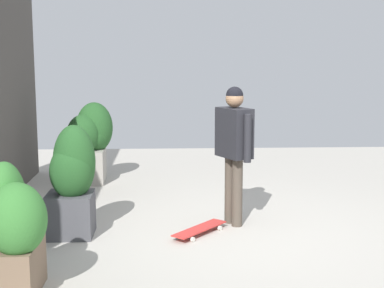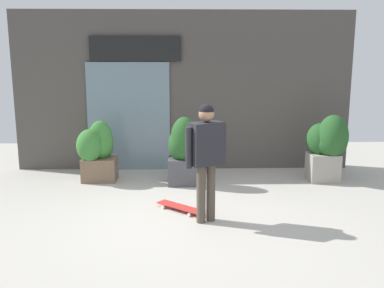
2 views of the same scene
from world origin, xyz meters
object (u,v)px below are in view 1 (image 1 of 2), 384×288
Objects in this scene: planter_box_left at (9,228)px; planter_box_mid at (91,138)px; skateboard at (200,229)px; planter_box_right at (72,180)px; skateboarder at (234,141)px.

planter_box_mid is (4.43, -0.14, 0.12)m from planter_box_left.
planter_box_left reaches higher than skateboard.
planter_box_right reaches higher than skateboard.
skateboarder is at bearing -140.18° from planter_box_mid.
planter_box_left is at bearing 170.26° from planter_box_right.
skateboard is 0.58× the size of planter_box_mid.
planter_box_mid reaches higher than planter_box_right.
planter_box_left is at bearing 14.80° from skateboarder.
skateboarder is 3.21m from planter_box_mid.
skateboarder reaches higher than planter_box_mid.
planter_box_mid is (2.79, 0.14, 0.07)m from planter_box_right.
planter_box_right is 2.80m from planter_box_mid.
planter_box_mid is at bearing -110.16° from skateboard.
skateboard is 2.43m from planter_box_left.
skateboard is at bearing -47.51° from planter_box_left.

